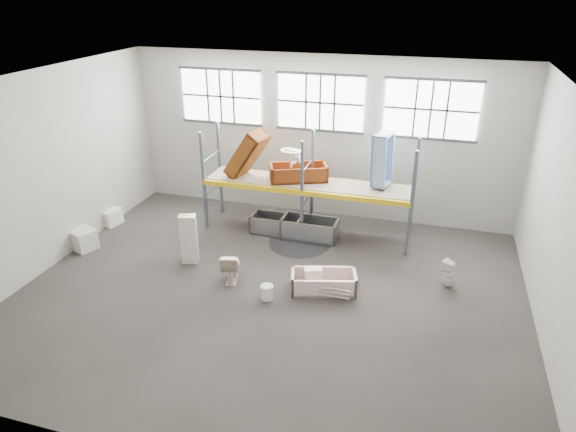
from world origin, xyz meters
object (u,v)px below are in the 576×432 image
at_px(toilet_beige, 231,266).
at_px(steel_tub_right, 310,229).
at_px(bathtub_beige, 324,282).
at_px(rust_tub_flat, 298,173).
at_px(toilet_white, 449,274).
at_px(blue_tub_upright, 382,160).
at_px(steel_tub_left, 276,224).
at_px(bucket, 267,292).
at_px(carton_near, 83,239).
at_px(cistern_tall, 189,239).

xyz_separation_m(toilet_beige, steel_tub_right, (1.34, 2.80, -0.10)).
height_order(bathtub_beige, steel_tub_right, steel_tub_right).
bearing_deg(rust_tub_flat, toilet_beige, -104.40).
bearing_deg(toilet_white, blue_tub_upright, -112.37).
relative_size(bathtub_beige, blue_tub_upright, 1.06).
height_order(toilet_white, steel_tub_right, toilet_white).
xyz_separation_m(steel_tub_left, rust_tub_flat, (0.55, 0.45, 1.55)).
bearing_deg(bucket, blue_tub_upright, 62.35).
relative_size(rust_tub_flat, blue_tub_upright, 1.11).
xyz_separation_m(rust_tub_flat, carton_near, (-5.48, -2.92, -1.53)).
bearing_deg(steel_tub_right, bucket, -93.44).
xyz_separation_m(bathtub_beige, blue_tub_upright, (0.88, 3.24, 2.16)).
xyz_separation_m(bathtub_beige, rust_tub_flat, (-1.50, 3.11, 1.59)).
bearing_deg(toilet_white, bathtub_beige, -45.86).
bearing_deg(rust_tub_flat, toilet_white, -25.29).
bearing_deg(toilet_beige, toilet_white, 179.36).
xyz_separation_m(bathtub_beige, cistern_tall, (-3.75, 0.35, 0.45)).
bearing_deg(blue_tub_upright, toilet_beige, -133.28).
bearing_deg(bathtub_beige, steel_tub_right, 95.75).
relative_size(steel_tub_right, bucket, 4.59).
distance_m(toilet_white, steel_tub_left, 5.23).
height_order(bathtub_beige, toilet_beige, toilet_beige).
relative_size(bathtub_beige, rust_tub_flat, 0.96).
height_order(blue_tub_upright, carton_near, blue_tub_upright).
bearing_deg(toilet_white, carton_near, -60.28).
relative_size(toilet_white, bucket, 2.03).
distance_m(toilet_beige, cistern_tall, 1.53).
distance_m(steel_tub_right, carton_near, 6.45).
xyz_separation_m(bathtub_beige, steel_tub_left, (-2.04, 2.66, 0.04)).
bearing_deg(carton_near, rust_tub_flat, 28.00).
xyz_separation_m(cistern_tall, toilet_white, (6.67, 0.66, -0.32)).
xyz_separation_m(cistern_tall, steel_tub_left, (1.70, 2.31, -0.41)).
bearing_deg(toilet_beige, carton_near, -18.07).
height_order(toilet_beige, bucket, toilet_beige).
bearing_deg(bathtub_beige, toilet_beige, 169.15).
xyz_separation_m(cistern_tall, bucket, (2.54, -1.10, -0.50)).
bearing_deg(bucket, toilet_white, 23.09).
bearing_deg(rust_tub_flat, cistern_tall, -129.27).
bearing_deg(blue_tub_upright, steel_tub_right, -161.82).
relative_size(bathtub_beige, cistern_tall, 1.16).
bearing_deg(toilet_beige, steel_tub_left, -109.46).
height_order(cistern_tall, steel_tub_right, cistern_tall).
relative_size(cistern_tall, carton_near, 2.05).
height_order(bucket, carton_near, carton_near).
bearing_deg(cistern_tall, steel_tub_left, 34.77).
bearing_deg(steel_tub_right, steel_tub_left, 177.75).
height_order(bathtub_beige, toilet_white, toilet_white).
relative_size(steel_tub_right, carton_near, 2.45).
bearing_deg(toilet_beige, rust_tub_flat, -117.88).
bearing_deg(bathtub_beige, blue_tub_upright, 59.57).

